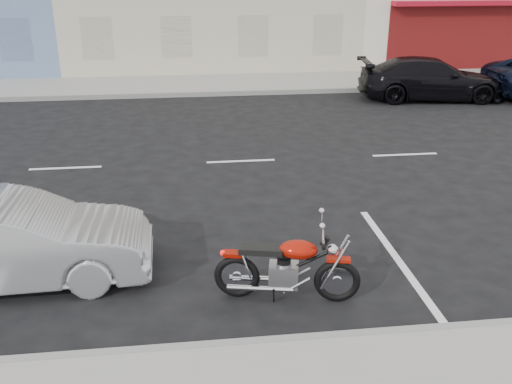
% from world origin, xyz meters
% --- Properties ---
extents(ground, '(120.00, 120.00, 0.00)m').
position_xyz_m(ground, '(0.00, 0.00, 0.00)').
color(ground, black).
rests_on(ground, ground).
extents(sidewalk_far, '(80.00, 3.40, 0.15)m').
position_xyz_m(sidewalk_far, '(-5.00, 8.70, 0.07)').
color(sidewalk_far, gray).
rests_on(sidewalk_far, ground).
extents(curb_near, '(80.00, 0.12, 0.16)m').
position_xyz_m(curb_near, '(-5.00, -7.00, 0.08)').
color(curb_near, gray).
rests_on(curb_near, ground).
extents(curb_far, '(80.00, 0.12, 0.16)m').
position_xyz_m(curb_far, '(-5.00, 7.00, 0.08)').
color(curb_far, gray).
rests_on(curb_far, ground).
extents(motorcycle, '(1.99, 0.76, 1.01)m').
position_xyz_m(motorcycle, '(-1.24, -6.06, 0.46)').
color(motorcycle, black).
rests_on(motorcycle, ground).
extents(sedan_silver, '(3.99, 1.51, 1.30)m').
position_xyz_m(sedan_silver, '(-5.78, -4.98, 0.65)').
color(sedan_silver, '#A7A9AF').
rests_on(sedan_silver, ground).
extents(car_far, '(4.96, 2.49, 1.38)m').
position_xyz_m(car_far, '(4.94, 5.66, 0.69)').
color(car_far, black).
rests_on(car_far, ground).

